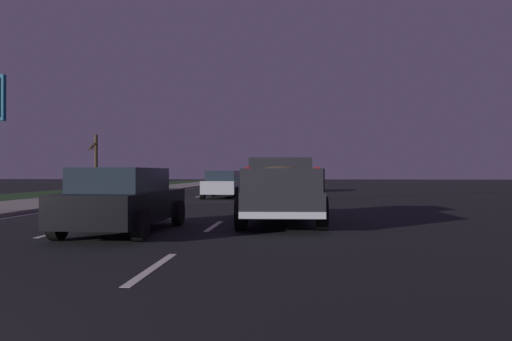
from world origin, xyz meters
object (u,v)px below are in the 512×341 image
Objects in this scene: pickup_truck at (280,188)px; sedan_silver at (224,184)px; sedan_green at (287,181)px; sedan_black at (124,200)px; bare_tree_far at (96,161)px.

pickup_truck is 1.24× the size of sedan_silver.
sedan_silver is at bearing 159.20° from sedan_green.
sedan_silver is 15.44m from sedan_black.
sedan_green is 0.95× the size of bare_tree_far.
sedan_black is 0.96× the size of bare_tree_far.
bare_tree_far reaches higher than sedan_green.
bare_tree_far reaches higher than pickup_truck.
pickup_truck reaches higher than sedan_silver.
sedan_silver is at bearing -133.65° from bare_tree_far.
sedan_green is (22.17, -0.01, -0.20)m from pickup_truck.
bare_tree_far is (24.93, 16.15, 1.48)m from pickup_truck.
sedan_black is at bearing 124.95° from pickup_truck.
sedan_silver is at bearing 15.28° from pickup_truck.
sedan_silver is 9.94m from sedan_green.
pickup_truck is at bearing -164.72° from sedan_silver.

